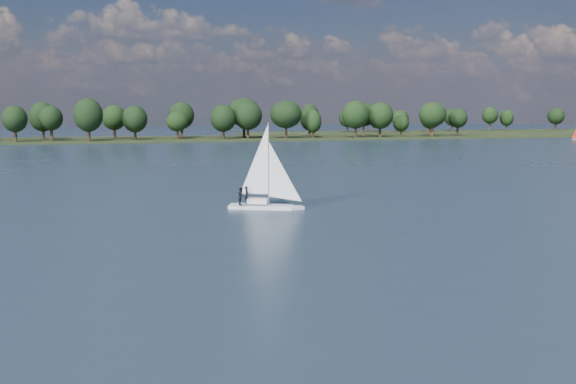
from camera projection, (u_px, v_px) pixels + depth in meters
The scene contains 6 objects.
ground at pixel (168, 166), 120.32m from camera, with size 700.00×700.00×0.00m, color #233342.
far_shore at pixel (134, 140), 226.78m from camera, with size 660.00×40.00×1.50m, color black.
far_shore_back at pixel (459, 132), 317.96m from camera, with size 220.00×30.00×1.40m, color black.
sailboat at pixel (262, 184), 66.52m from camera, with size 7.36×4.70×9.42m.
dinghy_orange at pixel (576, 137), 235.06m from camera, with size 2.94×1.71×4.41m.
treeline at pixel (101, 117), 219.25m from camera, with size 562.44×73.95×18.91m.
Camera 1 is at (-12.90, -21.41, 10.05)m, focal length 40.00 mm.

